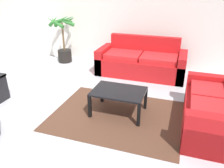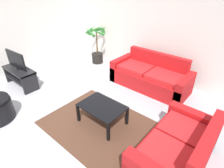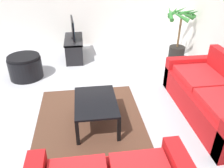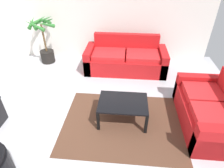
{
  "view_description": "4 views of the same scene",
  "coord_description": "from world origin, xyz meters",
  "px_view_note": "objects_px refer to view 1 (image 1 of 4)",
  "views": [
    {
      "loc": [
        1.69,
        -2.95,
        2.11
      ],
      "look_at": [
        0.54,
        0.51,
        0.46
      ],
      "focal_mm": 36.1,
      "sensor_mm": 36.0,
      "label": 1
    },
    {
      "loc": [
        2.73,
        -1.72,
        2.62
      ],
      "look_at": [
        0.57,
        0.82,
        0.67
      ],
      "focal_mm": 28.86,
      "sensor_mm": 36.0,
      "label": 2
    },
    {
      "loc": [
        3.59,
        0.2,
        2.34
      ],
      "look_at": [
        0.59,
        0.61,
        0.64
      ],
      "focal_mm": 36.85,
      "sensor_mm": 36.0,
      "label": 3
    },
    {
      "loc": [
        0.75,
        -2.29,
        2.62
      ],
      "look_at": [
        0.46,
        0.86,
        0.46
      ],
      "focal_mm": 30.25,
      "sensor_mm": 36.0,
      "label": 4
    }
  ],
  "objects_px": {
    "couch_loveseat": "(217,112)",
    "potted_palm": "(64,41)",
    "couch_main": "(141,63)",
    "coffee_table": "(119,94)"
  },
  "relations": [
    {
      "from": "couch_loveseat",
      "to": "coffee_table",
      "type": "xyz_separation_m",
      "value": [
        -1.57,
        -0.04,
        0.08
      ]
    },
    {
      "from": "couch_loveseat",
      "to": "potted_palm",
      "type": "bearing_deg",
      "value": 150.68
    },
    {
      "from": "couch_main",
      "to": "couch_loveseat",
      "type": "distance_m",
      "value": 2.47
    },
    {
      "from": "couch_main",
      "to": "potted_palm",
      "type": "xyz_separation_m",
      "value": [
        -2.29,
        0.27,
        0.29
      ]
    },
    {
      "from": "couch_loveseat",
      "to": "potted_palm",
      "type": "height_order",
      "value": "potted_palm"
    },
    {
      "from": "coffee_table",
      "to": "potted_palm",
      "type": "height_order",
      "value": "potted_palm"
    },
    {
      "from": "couch_loveseat",
      "to": "potted_palm",
      "type": "xyz_separation_m",
      "value": [
        -3.87,
        2.17,
        0.29
      ]
    },
    {
      "from": "couch_main",
      "to": "coffee_table",
      "type": "bearing_deg",
      "value": -89.74
    },
    {
      "from": "couch_main",
      "to": "couch_loveseat",
      "type": "bearing_deg",
      "value": -50.35
    },
    {
      "from": "potted_palm",
      "to": "couch_main",
      "type": "bearing_deg",
      "value": -6.71
    }
  ]
}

